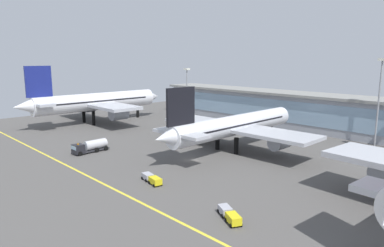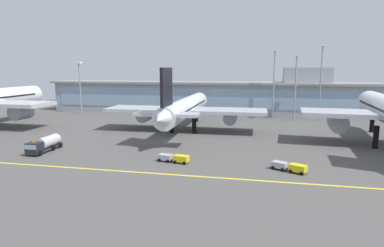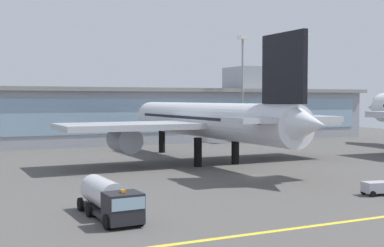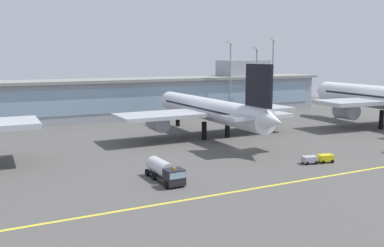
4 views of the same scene
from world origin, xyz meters
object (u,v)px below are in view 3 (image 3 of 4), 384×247
(fuel_tanker_truck, at_px, (110,199))
(apron_light_mast_centre, at_px, (304,70))
(apron_light_mast_east, at_px, (280,77))
(apron_light_mast_west, at_px, (243,72))
(airliner_near_right, at_px, (207,121))

(fuel_tanker_truck, relative_size, apron_light_mast_centre, 0.38)
(apron_light_mast_east, bearing_deg, fuel_tanker_truck, -135.21)
(apron_light_mast_west, height_order, apron_light_mast_centre, apron_light_mast_centre)
(fuel_tanker_truck, distance_m, apron_light_mast_west, 74.11)
(apron_light_mast_centre, bearing_deg, airliner_near_right, -144.83)
(airliner_near_right, relative_size, apron_light_mast_centre, 2.12)
(apron_light_mast_centre, bearing_deg, apron_light_mast_west, 170.24)
(apron_light_mast_west, bearing_deg, airliner_near_right, -128.88)
(apron_light_mast_east, bearing_deg, apron_light_mast_centre, 15.38)
(airliner_near_right, bearing_deg, apron_light_mast_centre, -55.91)
(apron_light_mast_centre, bearing_deg, fuel_tanker_truck, -138.00)
(apron_light_mast_west, relative_size, apron_light_mast_centre, 0.95)
(apron_light_mast_west, distance_m, apron_light_mast_centre, 14.46)
(airliner_near_right, distance_m, fuel_tanker_truck, 36.05)
(apron_light_mast_west, xyz_separation_m, apron_light_mast_centre, (14.23, -2.45, 0.67))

